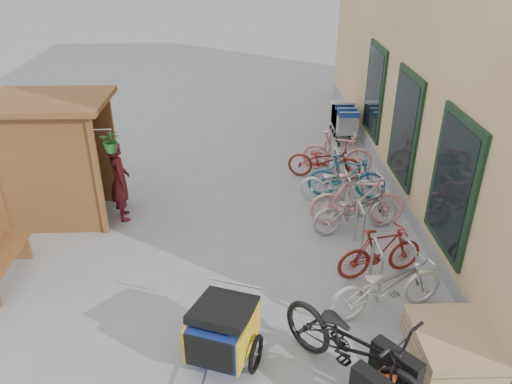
{
  "coord_description": "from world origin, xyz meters",
  "views": [
    {
      "loc": [
        0.29,
        -6.17,
        5.04
      ],
      "look_at": [
        0.5,
        1.5,
        1.0
      ],
      "focal_mm": 35.0,
      "sensor_mm": 36.0,
      "label": 1
    }
  ],
  "objects_px": {
    "child_trailer": "(223,329)",
    "bike_3": "(357,200)",
    "bike_2": "(356,209)",
    "person_kiosk": "(120,181)",
    "bike_4": "(339,183)",
    "bike_6": "(325,161)",
    "bike_1": "(380,252)",
    "bike_5": "(347,177)",
    "shopping_carts": "(343,117)",
    "bike_7": "(337,152)",
    "bike_0": "(387,285)",
    "cargo_bike": "(355,348)",
    "kiosk": "(50,144)",
    "pallet_stack": "(453,346)"
  },
  "relations": [
    {
      "from": "bike_7",
      "to": "bike_4",
      "type": "bearing_deg",
      "value": -171.83
    },
    {
      "from": "kiosk",
      "to": "person_kiosk",
      "type": "distance_m",
      "value": 1.42
    },
    {
      "from": "shopping_carts",
      "to": "bike_7",
      "type": "bearing_deg",
      "value": -103.86
    },
    {
      "from": "bike_1",
      "to": "bike_4",
      "type": "relative_size",
      "value": 0.92
    },
    {
      "from": "person_kiosk",
      "to": "bike_3",
      "type": "xyz_separation_m",
      "value": [
        4.5,
        -0.42,
        -0.26
      ]
    },
    {
      "from": "pallet_stack",
      "to": "bike_0",
      "type": "relative_size",
      "value": 0.65
    },
    {
      "from": "bike_3",
      "to": "bike_4",
      "type": "distance_m",
      "value": 0.96
    },
    {
      "from": "bike_0",
      "to": "bike_7",
      "type": "distance_m",
      "value": 4.87
    },
    {
      "from": "kiosk",
      "to": "bike_7",
      "type": "distance_m",
      "value": 6.15
    },
    {
      "from": "bike_2",
      "to": "person_kiosk",
      "type": "bearing_deg",
      "value": 66.84
    },
    {
      "from": "person_kiosk",
      "to": "bike_2",
      "type": "bearing_deg",
      "value": -117.75
    },
    {
      "from": "child_trailer",
      "to": "bike_3",
      "type": "relative_size",
      "value": 0.91
    },
    {
      "from": "pallet_stack",
      "to": "bike_2",
      "type": "height_order",
      "value": "bike_2"
    },
    {
      "from": "bike_4",
      "to": "bike_1",
      "type": "bearing_deg",
      "value": -165.97
    },
    {
      "from": "bike_1",
      "to": "bike_5",
      "type": "distance_m",
      "value": 2.69
    },
    {
      "from": "bike_6",
      "to": "bike_4",
      "type": "bearing_deg",
      "value": -158.47
    },
    {
      "from": "bike_4",
      "to": "bike_7",
      "type": "relative_size",
      "value": 0.99
    },
    {
      "from": "bike_0",
      "to": "kiosk",
      "type": "bearing_deg",
      "value": 45.55
    },
    {
      "from": "cargo_bike",
      "to": "person_kiosk",
      "type": "distance_m",
      "value": 5.58
    },
    {
      "from": "cargo_bike",
      "to": "bike_5",
      "type": "bearing_deg",
      "value": 40.92
    },
    {
      "from": "pallet_stack",
      "to": "bike_2",
      "type": "xyz_separation_m",
      "value": [
        -0.64,
        3.19,
        0.25
      ]
    },
    {
      "from": "shopping_carts",
      "to": "bike_1",
      "type": "distance_m",
      "value": 6.17
    },
    {
      "from": "bike_0",
      "to": "bike_4",
      "type": "relative_size",
      "value": 1.15
    },
    {
      "from": "bike_6",
      "to": "bike_2",
      "type": "bearing_deg",
      "value": -158.73
    },
    {
      "from": "shopping_carts",
      "to": "bike_4",
      "type": "xyz_separation_m",
      "value": [
        -0.76,
        -3.65,
        -0.14
      ]
    },
    {
      "from": "pallet_stack",
      "to": "bike_6",
      "type": "distance_m",
      "value": 5.52
    },
    {
      "from": "cargo_bike",
      "to": "bike_5",
      "type": "height_order",
      "value": "cargo_bike"
    },
    {
      "from": "bike_3",
      "to": "shopping_carts",
      "type": "bearing_deg",
      "value": -6.11
    },
    {
      "from": "pallet_stack",
      "to": "person_kiosk",
      "type": "bearing_deg",
      "value": 143.12
    },
    {
      "from": "bike_5",
      "to": "cargo_bike",
      "type": "bearing_deg",
      "value": -179.92
    },
    {
      "from": "bike_4",
      "to": "bike_6",
      "type": "relative_size",
      "value": 0.97
    },
    {
      "from": "cargo_bike",
      "to": "person_kiosk",
      "type": "relative_size",
      "value": 1.39
    },
    {
      "from": "bike_6",
      "to": "bike_7",
      "type": "distance_m",
      "value": 0.5
    },
    {
      "from": "child_trailer",
      "to": "bike_1",
      "type": "distance_m",
      "value": 3.06
    },
    {
      "from": "bike_1",
      "to": "bike_4",
      "type": "bearing_deg",
      "value": -9.14
    },
    {
      "from": "shopping_carts",
      "to": "bike_0",
      "type": "height_order",
      "value": "shopping_carts"
    },
    {
      "from": "bike_1",
      "to": "bike_2",
      "type": "distance_m",
      "value": 1.36
    },
    {
      "from": "kiosk",
      "to": "bike_0",
      "type": "bearing_deg",
      "value": -27.58
    },
    {
      "from": "person_kiosk",
      "to": "bike_7",
      "type": "relative_size",
      "value": 0.98
    },
    {
      "from": "bike_1",
      "to": "bike_3",
      "type": "bearing_deg",
      "value": -12.5
    },
    {
      "from": "bike_2",
      "to": "bike_6",
      "type": "distance_m",
      "value": 2.27
    },
    {
      "from": "child_trailer",
      "to": "person_kiosk",
      "type": "bearing_deg",
      "value": 138.2
    },
    {
      "from": "bike_1",
      "to": "bike_5",
      "type": "xyz_separation_m",
      "value": [
        -0.04,
        2.69,
        0.04
      ]
    },
    {
      "from": "bike_7",
      "to": "person_kiosk",
      "type": "bearing_deg",
      "value": 130.33
    },
    {
      "from": "kiosk",
      "to": "bike_1",
      "type": "xyz_separation_m",
      "value": [
        5.75,
        -2.04,
        -1.11
      ]
    },
    {
      "from": "shopping_carts",
      "to": "child_trailer",
      "type": "distance_m",
      "value": 8.48
    },
    {
      "from": "shopping_carts",
      "to": "bike_7",
      "type": "relative_size",
      "value": 0.92
    },
    {
      "from": "bike_4",
      "to": "bike_5",
      "type": "distance_m",
      "value": 0.28
    },
    {
      "from": "bike_4",
      "to": "bike_5",
      "type": "relative_size",
      "value": 1.0
    },
    {
      "from": "person_kiosk",
      "to": "bike_7",
      "type": "distance_m",
      "value": 4.97
    }
  ]
}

